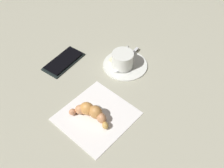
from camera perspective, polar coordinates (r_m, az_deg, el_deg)
The scene contains 8 objects.
ground_plane at distance 0.80m, azimuth -0.98°, elevation -1.33°, with size 1.80×1.80×0.00m, color #A7A58F.
saucer at distance 0.87m, azimuth 2.81°, elevation 4.17°, with size 0.14×0.14×0.01m, color white.
espresso_cup at distance 0.85m, azimuth 2.32°, elevation 5.32°, with size 0.09×0.07×0.05m.
teaspoon at distance 0.86m, azimuth 2.42°, elevation 4.43°, with size 0.14×0.02×0.01m.
sugar_packet at distance 0.89m, azimuth 0.85°, elevation 5.90°, with size 0.06×0.02×0.01m, color beige.
napkin at distance 0.74m, azimuth -3.32°, elevation -6.79°, with size 0.19×0.18×0.00m, color white.
croissant at distance 0.72m, azimuth -4.39°, elevation -5.97°, with size 0.06×0.12×0.04m.
cell_phone at distance 0.89m, azimuth -10.21°, elevation 4.78°, with size 0.14×0.08×0.01m.
Camera 1 is at (-0.44, -0.29, 0.61)m, focal length 43.14 mm.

